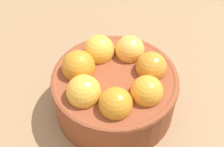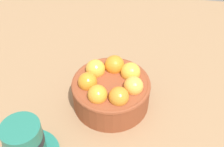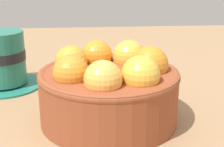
# 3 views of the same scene
# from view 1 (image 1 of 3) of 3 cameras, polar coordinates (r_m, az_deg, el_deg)

# --- Properties ---
(ground_plane) EXTENTS (1.30, 1.04, 0.04)m
(ground_plane) POSITION_cam_1_polar(r_m,az_deg,el_deg) (0.46, 0.48, -7.53)
(ground_plane) COLOR #997551
(terracotta_bowl) EXTENTS (0.17, 0.17, 0.09)m
(terracotta_bowl) POSITION_cam_1_polar(r_m,az_deg,el_deg) (0.41, 0.43, -2.59)
(terracotta_bowl) COLOR brown
(terracotta_bowl) RESTS_ON ground_plane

